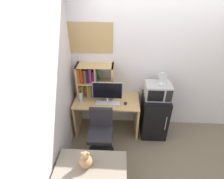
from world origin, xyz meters
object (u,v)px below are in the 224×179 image
(hutch_bookshelf, at_px, (91,80))
(desk_chair, at_px, (101,135))
(computer_mouse, at_px, (125,103))
(monitor, at_px, (107,92))
(wall_corkboard, at_px, (90,38))
(keyboard, at_px, (108,103))
(mini_fridge, at_px, (154,115))
(microwave, at_px, (158,91))
(desk_fan, at_px, (163,78))
(teddy_bear, at_px, (86,160))
(water_bottle, at_px, (81,97))

(hutch_bookshelf, xyz_separation_m, desk_chair, (0.24, -0.72, -0.67))
(computer_mouse, bearing_deg, monitor, 178.28)
(hutch_bookshelf, xyz_separation_m, wall_corkboard, (0.02, 0.12, 0.74))
(keyboard, bearing_deg, hutch_bookshelf, 139.75)
(monitor, distance_m, desk_chair, 0.75)
(keyboard, height_order, mini_fridge, mini_fridge)
(computer_mouse, xyz_separation_m, microwave, (0.56, 0.08, 0.23))
(desk_chair, bearing_deg, hutch_bookshelf, 108.31)
(mini_fridge, height_order, desk_fan, desk_fan)
(keyboard, xyz_separation_m, wall_corkboard, (-0.31, 0.39, 1.06))
(monitor, height_order, teddy_bear, monitor)
(wall_corkboard, bearing_deg, hutch_bookshelf, -98.82)
(computer_mouse, height_order, desk_fan, desk_fan)
(hutch_bookshelf, bearing_deg, mini_fridge, -8.82)
(mini_fridge, bearing_deg, microwave, 89.86)
(monitor, xyz_separation_m, water_bottle, (-0.48, 0.03, -0.14))
(keyboard, height_order, wall_corkboard, wall_corkboard)
(wall_corkboard, bearing_deg, water_bottle, -117.40)
(computer_mouse, relative_size, microwave, 0.21)
(desk_chair, distance_m, teddy_bear, 0.69)
(hutch_bookshelf, xyz_separation_m, keyboard, (0.33, -0.28, -0.31))
(keyboard, relative_size, microwave, 0.98)
(monitor, distance_m, keyboard, 0.23)
(monitor, height_order, desk_fan, desk_fan)
(water_bottle, distance_m, microwave, 1.37)
(water_bottle, relative_size, teddy_bear, 0.79)
(microwave, bearing_deg, desk_fan, -6.35)
(water_bottle, bearing_deg, mini_fridge, 1.87)
(desk_chair, bearing_deg, water_bottle, 129.36)
(hutch_bookshelf, xyz_separation_m, microwave, (1.20, -0.18, -0.08))
(teddy_bear, bearing_deg, keyboard, 78.83)
(microwave, bearing_deg, computer_mouse, -171.37)
(teddy_bear, bearing_deg, hutch_bookshelf, 94.60)
(computer_mouse, relative_size, desk_chair, 0.11)
(microwave, distance_m, desk_chair, 1.25)
(monitor, bearing_deg, wall_corkboard, 129.03)
(microwave, height_order, desk_fan, desk_fan)
(water_bottle, bearing_deg, desk_fan, 1.72)
(computer_mouse, bearing_deg, desk_chair, -132.08)
(keyboard, bearing_deg, desk_fan, 5.44)
(desk_fan, height_order, wall_corkboard, wall_corkboard)
(keyboard, height_order, water_bottle, water_bottle)
(desk_chair, relative_size, wall_corkboard, 1.13)
(computer_mouse, distance_m, desk_chair, 0.70)
(mini_fridge, bearing_deg, hutch_bookshelf, 171.18)
(microwave, height_order, desk_chair, microwave)
(desk_fan, bearing_deg, desk_chair, -152.39)
(keyboard, xyz_separation_m, water_bottle, (-0.49, 0.05, 0.09))
(computer_mouse, xyz_separation_m, desk_fan, (0.60, 0.08, 0.48))
(desk_chair, bearing_deg, monitor, 79.61)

